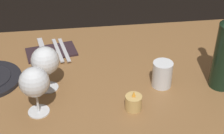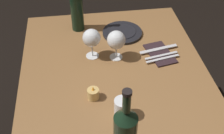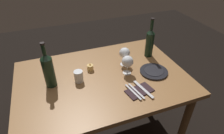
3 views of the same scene
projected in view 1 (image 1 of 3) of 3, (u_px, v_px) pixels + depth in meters
The scene contains 9 objects.
dining_table at pixel (109, 108), 1.20m from camera, with size 1.30×0.90×0.74m.
wine_glass_left at pixel (45, 61), 1.09m from camera, with size 0.09×0.09×0.16m.
wine_glass_right at pixel (34, 83), 0.99m from camera, with size 0.09×0.09×0.16m.
water_tumbler at pixel (162, 75), 1.14m from camera, with size 0.07×0.07×0.09m.
votive_candle at pixel (133, 103), 1.05m from camera, with size 0.05×0.05×0.07m.
folded_napkin at pixel (51, 52), 1.34m from camera, with size 0.21×0.14×0.01m.
fork_inner at pixel (58, 50), 1.33m from camera, with size 0.05×0.18×0.00m.
fork_outer at pixel (64, 50), 1.34m from camera, with size 0.05×0.18×0.00m.
table_knife at pixel (43, 51), 1.33m from camera, with size 0.06×0.21×0.00m.
Camera 1 is at (0.11, 0.91, 1.44)m, focal length 54.83 mm.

